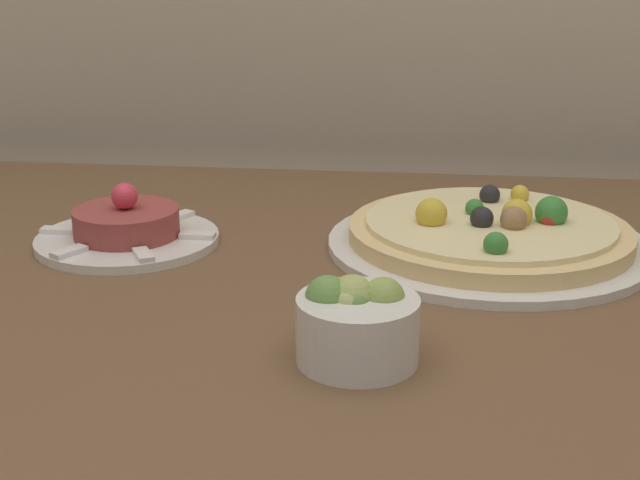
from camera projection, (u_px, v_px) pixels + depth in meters
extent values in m
cube|color=brown|center=(297.00, 289.00, 0.93)|extent=(1.34, 0.88, 0.03)
cylinder|color=silver|center=(488.00, 245.00, 1.00)|extent=(0.36, 0.36, 0.01)
cylinder|color=#E5C17F|center=(489.00, 233.00, 0.99)|extent=(0.31, 0.31, 0.02)
cylinder|color=beige|center=(490.00, 222.00, 0.99)|extent=(0.28, 0.28, 0.01)
sphere|color=gold|center=(517.00, 214.00, 0.98)|extent=(0.03, 0.03, 0.03)
sphere|color=#997047|center=(514.00, 219.00, 0.96)|extent=(0.03, 0.03, 0.03)
sphere|color=#387F33|center=(475.00, 208.00, 1.01)|extent=(0.02, 0.02, 0.02)
sphere|color=black|center=(490.00, 195.00, 1.06)|extent=(0.02, 0.02, 0.02)
sphere|color=#387F33|center=(496.00, 244.00, 0.89)|extent=(0.03, 0.03, 0.03)
sphere|color=#B22D23|center=(550.00, 216.00, 0.98)|extent=(0.03, 0.03, 0.03)
sphere|color=gold|center=(520.00, 194.00, 1.07)|extent=(0.02, 0.02, 0.02)
sphere|color=black|center=(482.00, 218.00, 0.97)|extent=(0.03, 0.03, 0.03)
sphere|color=#387F33|center=(551.00, 212.00, 0.98)|extent=(0.04, 0.04, 0.04)
sphere|color=gold|center=(431.00, 214.00, 0.98)|extent=(0.04, 0.04, 0.04)
cylinder|color=silver|center=(128.00, 239.00, 1.02)|extent=(0.21, 0.21, 0.01)
cylinder|color=#933D38|center=(126.00, 222.00, 1.01)|extent=(0.12, 0.12, 0.03)
sphere|color=#E0384C|center=(125.00, 196.00, 1.00)|extent=(0.03, 0.03, 0.03)
cube|color=white|center=(197.00, 235.00, 1.01)|extent=(0.04, 0.02, 0.01)
cube|color=white|center=(179.00, 216.00, 1.08)|extent=(0.03, 0.04, 0.01)
cube|color=white|center=(113.00, 214.00, 1.09)|extent=(0.03, 0.04, 0.01)
cube|color=white|center=(58.00, 230.00, 1.02)|extent=(0.04, 0.02, 0.01)
cube|color=white|center=(69.00, 252.00, 0.95)|extent=(0.03, 0.04, 0.01)
cube|color=white|center=(143.00, 255.00, 0.94)|extent=(0.03, 0.04, 0.01)
cylinder|color=silver|center=(358.00, 330.00, 0.73)|extent=(0.10, 0.10, 0.06)
sphere|color=#8EA34C|center=(383.00, 298.00, 0.72)|extent=(0.04, 0.04, 0.04)
sphere|color=#668E42|center=(355.00, 304.00, 0.72)|extent=(0.03, 0.03, 0.03)
sphere|color=#A3B25B|center=(352.00, 298.00, 0.73)|extent=(0.04, 0.04, 0.04)
sphere|color=#668E42|center=(328.00, 298.00, 0.72)|extent=(0.04, 0.04, 0.04)
sphere|color=#B7BC70|center=(349.00, 303.00, 0.72)|extent=(0.03, 0.03, 0.03)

